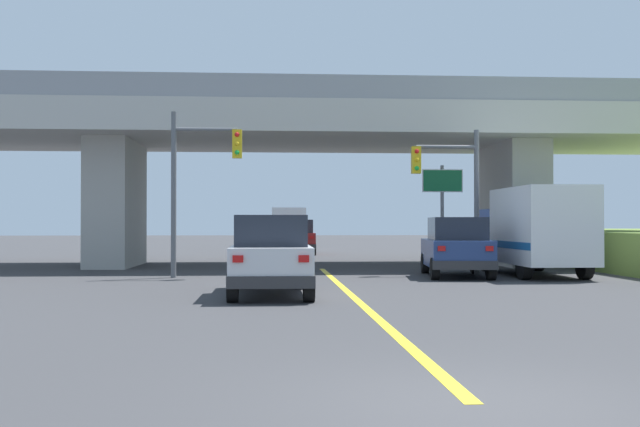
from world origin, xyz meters
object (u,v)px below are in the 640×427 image
Objects in this scene: suv_lead at (271,255)px; box_truck at (535,230)px; sedan_oncoming at (297,237)px; traffic_signal_farside at (196,173)px; traffic_signal_nearside at (454,183)px; highway_sign at (442,192)px; suv_crossing at (456,247)px; semi_truck_distant at (288,227)px.

box_truck is (9.15, 6.52, 0.57)m from suv_lead.
box_truck reaches higher than sedan_oncoming.
sedan_oncoming is at bearing 77.78° from traffic_signal_farside.
suv_lead is 0.99× the size of sedan_oncoming.
traffic_signal_farside is at bearing -174.20° from traffic_signal_nearside.
traffic_signal_farside is (-9.00, -0.92, 0.26)m from traffic_signal_nearside.
suv_lead is at bearing -122.10° from highway_sign.
traffic_signal_nearside is (4.94, -17.87, 2.24)m from sedan_oncoming.
sedan_oncoming is at bearing 112.14° from box_truck.
suv_crossing is at bearing 44.47° from suv_lead.
traffic_signal_farside is at bearing -153.43° from highway_sign.
box_truck is at bearing 0.76° from traffic_signal_farside.
highway_sign is (-2.19, 4.57, 1.48)m from box_truck.
suv_crossing is (6.31, 6.19, -0.00)m from suv_lead.
highway_sign reaches higher than sedan_oncoming.
sedan_oncoming is 18.67m from traffic_signal_nearside.
traffic_signal_farside is (-8.80, 0.17, 2.51)m from suv_crossing.
highway_sign reaches higher than suv_lead.
suv_lead is at bearing -129.42° from suv_crossing.
semi_truck_distant reaches higher than suv_lead.
traffic_signal_nearside is (-2.64, 0.76, 1.67)m from box_truck.
highway_sign is at bearing 115.57° from box_truck.
traffic_signal_farside is at bearing -179.24° from box_truck.
traffic_signal_nearside is at bearing -96.76° from highway_sign.
box_truck is 5.28m from highway_sign.
semi_truck_distant is at bearing 87.95° from suv_lead.
semi_truck_distant is at bearing 103.36° from highway_sign.
suv_crossing is 19.54m from sedan_oncoming.
semi_truck_distant is at bearing 105.43° from box_truck.
suv_crossing is at bearing -80.09° from semi_truck_distant.
semi_truck_distant is (-5.25, 27.83, -1.72)m from traffic_signal_nearside.
suv_crossing is 0.82× the size of traffic_signal_farside.
box_truck is 1.24× the size of traffic_signal_nearside.
traffic_signal_farside is at bearing 111.41° from suv_lead.
box_truck is at bearing 12.65° from suv_crossing.
sedan_oncoming is (1.57, 25.15, -0.00)m from suv_lead.
box_truck reaches higher than semi_truck_distant.
sedan_oncoming is 19.38m from traffic_signal_farside.
traffic_signal_farside is 29.06m from semi_truck_distant.
semi_truck_distant is (3.75, 28.75, -1.99)m from traffic_signal_farside.
suv_crossing is at bearing -100.41° from traffic_signal_nearside.
semi_truck_distant is at bearing 100.69° from traffic_signal_nearside.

